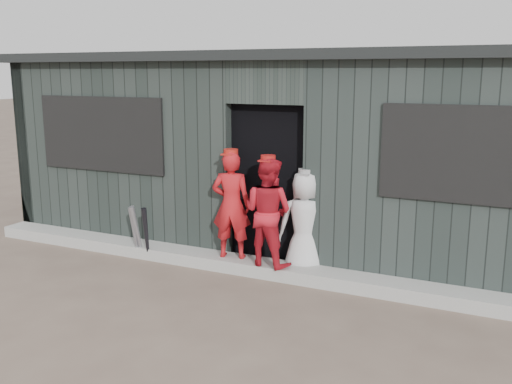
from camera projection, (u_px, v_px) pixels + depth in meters
The scene contains 9 objects.
ground at pixel (173, 335), 5.24m from camera, with size 80.00×80.00×0.00m, color brown.
curb at pixel (257, 267), 6.84m from camera, with size 8.00×0.36×0.15m, color #979792.
bat_left at pixel (137, 232), 7.29m from camera, with size 0.07×0.07×0.72m, color gray.
bat_mid at pixel (135, 233), 7.31m from camera, with size 0.07×0.07×0.69m, color gray.
bat_right at pixel (146, 234), 7.19m from camera, with size 0.07×0.07×0.72m, color black.
player_red_left at pixel (231, 205), 6.85m from camera, with size 0.48×0.31×1.30m, color #B4161B.
player_red_right at pixel (268, 212), 6.59m from camera, with size 0.62×0.48×1.27m, color red.
player_grey_back at pixel (305, 223), 6.71m from camera, with size 0.61×0.40×1.25m, color silver.
dugout at pixel (307, 150), 8.08m from camera, with size 8.30×3.30×2.62m.
Camera 1 is at (2.76, -4.07, 2.37)m, focal length 40.00 mm.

